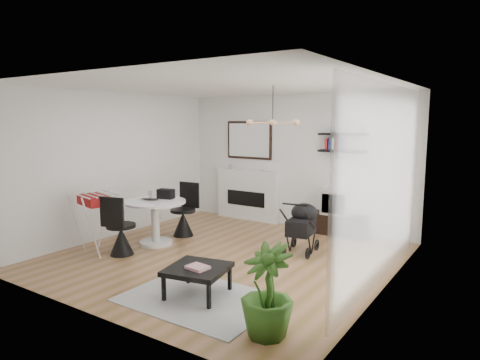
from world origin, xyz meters
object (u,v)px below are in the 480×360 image
Objects in this scene: stroller at (302,229)px; coffee_table at (198,270)px; potted_plant at (267,291)px; crt_tv at (337,202)px; dining_table at (155,216)px; tv_console at (339,224)px; drying_rack at (98,221)px; fireplace at (248,189)px.

stroller is 1.08× the size of coffee_table.
crt_tv is at bearing 101.50° from potted_plant.
crt_tv is 0.48× the size of dining_table.
drying_rack is (-2.92, -3.26, 0.33)m from tv_console.
tv_console is at bearing 62.85° from drying_rack.
dining_table is (-0.32, -2.52, -0.17)m from fireplace.
fireplace reaches higher than crt_tv.
crt_tv is 0.54× the size of potted_plant.
tv_console is 1.38m from stroller.
drying_rack is (-0.77, -3.38, -0.16)m from fireplace.
coffee_table is at bearing -105.05° from stroller.
drying_rack reaches higher than coffee_table.
dining_table is 3.69m from potted_plant.
tv_console is 3.46m from dining_table.
stroller is 0.94× the size of potted_plant.
stroller is 2.39m from coffee_table.
stroller is (2.79, 1.90, -0.14)m from drying_rack.
dining_table is at bearing -163.91° from stroller.
dining_table is at bearing -135.36° from crt_tv.
stroller reaches higher than crt_tv.
tv_console is 3.76m from coffee_table.
potted_plant is (0.93, -2.77, 0.09)m from stroller.
tv_console is at bearing -3.21° from fireplace.
coffee_table is 1.30m from potted_plant.
coffee_table is (2.04, -1.33, -0.18)m from dining_table.
drying_rack reaches higher than dining_table.
dining_table is at bearing 152.11° from potted_plant.
potted_plant is (0.84, -4.12, -0.15)m from crt_tv.
fireplace is 2.55m from dining_table.
potted_plant is (1.23, -0.40, 0.15)m from coffee_table.
fireplace is 2.01× the size of dining_table.
drying_rack is (-2.88, -3.26, -0.10)m from crt_tv.
fireplace is at bearing 124.73° from potted_plant.
fireplace reaches higher than potted_plant.
tv_console is 1.27× the size of coffee_table.
potted_plant is at bearing -27.89° from dining_table.
fireplace is 2.20m from tv_console.
coffee_table is (1.72, -3.85, -0.35)m from fireplace.
potted_plant reaches higher than crt_tv.
tv_console is 0.99× the size of dining_table.
stroller is (-0.13, -1.36, 0.19)m from tv_console.
potted_plant reaches higher than tv_console.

